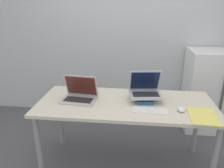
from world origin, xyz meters
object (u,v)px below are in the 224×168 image
Objects in this scene: book_stack at (145,97)px; notepad at (203,116)px; wireless_keyboard at (150,111)px; mini_fridge at (203,90)px; laptop_left at (80,95)px; laptop_on_books at (145,90)px; mouse at (181,109)px.

book_stack is 0.56m from notepad.
mini_fridge is at bearing 54.30° from wireless_keyboard.
laptop_left is 0.63m from book_stack.
book_stack is at bearing -105.00° from laptop_on_books.
wireless_keyboard is (0.67, -0.18, -0.04)m from laptop_left.
book_stack is at bearing 147.34° from mouse.
laptop_on_books is 1.04× the size of notepad.
notepad is at bearing -11.92° from laptop_left.
wireless_keyboard is 0.98× the size of notepad.
laptop_left reaches higher than wireless_keyboard.
mouse is 1.17m from mini_fridge.
laptop_on_books is at bearing -134.27° from mini_fridge.
mini_fridge reaches higher than laptop_left.
laptop_on_books is 0.27m from wireless_keyboard.
laptop_left is at bearing -148.02° from mini_fridge.
mouse is 0.19m from notepad.
mini_fridge is (0.77, 1.08, -0.20)m from wireless_keyboard.
notepad is at bearing -7.24° from wireless_keyboard.
laptop_left is 1.40× the size of book_stack.
mouse is (0.27, 0.04, 0.01)m from wireless_keyboard.
laptop_left is 1.14× the size of wireless_keyboard.
notepad is (1.10, -0.23, -0.04)m from laptop_left.
mouse is 0.35× the size of notepad.
mini_fridge reaches higher than laptop_on_books.
mini_fridge is at bearing 45.93° from book_stack.
mini_fridge is at bearing 64.21° from mouse.
wireless_keyboard reaches higher than notepad.
laptop_on_books is 1.06× the size of wireless_keyboard.
notepad is 0.30× the size of mini_fridge.
laptop_left is 3.20× the size of mouse.
notepad is 1.20m from mini_fridge.
laptop_left reaches higher than mouse.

